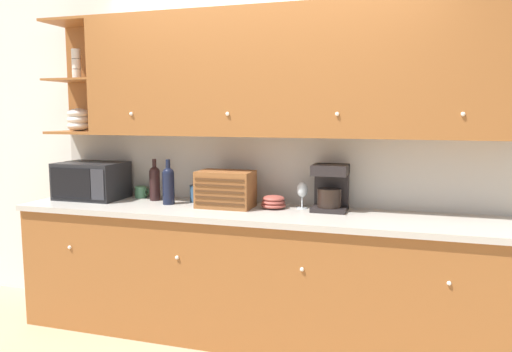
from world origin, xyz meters
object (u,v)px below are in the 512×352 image
(second_wine_bottle, at_px, (168,184))
(bread_box, at_px, (226,189))
(bowl_stack_on_counter, at_px, (273,202))
(storage_canister, at_px, (197,193))
(microwave, at_px, (92,181))
(mug, at_px, (141,192))
(coffee_maker, at_px, (330,187))
(wine_bottle, at_px, (155,182))
(wine_glass, at_px, (302,191))

(second_wine_bottle, xyz_separation_m, bread_box, (0.45, 0.01, -0.02))
(bowl_stack_on_counter, bearing_deg, storage_canister, 172.98)
(microwave, xyz_separation_m, mug, (0.35, 0.15, -0.10))
(mug, relative_size, bread_box, 0.26)
(coffee_maker, bearing_deg, wine_bottle, 179.98)
(microwave, xyz_separation_m, coffee_maker, (1.88, 0.08, 0.02))
(mug, distance_m, bread_box, 0.82)
(second_wine_bottle, bearing_deg, wine_bottle, 146.43)
(wine_bottle, xyz_separation_m, bread_box, (0.63, -0.11, -0.01))
(wine_bottle, height_order, bread_box, wine_bottle)
(wine_bottle, bearing_deg, wine_glass, 0.50)
(microwave, relative_size, second_wine_bottle, 1.50)
(wine_glass, relative_size, coffee_maker, 0.59)
(storage_canister, bearing_deg, microwave, -172.74)
(storage_canister, distance_m, bowl_stack_on_counter, 0.63)
(wine_bottle, bearing_deg, bread_box, -9.78)
(microwave, height_order, wine_bottle, wine_bottle)
(second_wine_bottle, relative_size, coffee_maker, 1.04)
(microwave, bearing_deg, mug, 23.30)
(wine_bottle, distance_m, bowl_stack_on_counter, 0.97)
(wine_glass, bearing_deg, wine_bottle, -179.50)
(mug, height_order, bread_box, bread_box)
(microwave, distance_m, wine_glass, 1.68)
(bowl_stack_on_counter, bearing_deg, mug, 173.97)
(mug, xyz_separation_m, bowl_stack_on_counter, (1.13, -0.12, -0.00))
(microwave, relative_size, storage_canister, 3.88)
(bread_box, bearing_deg, second_wine_bottle, -178.69)
(mug, distance_m, coffee_maker, 1.53)
(storage_canister, distance_m, coffee_maker, 1.03)
(second_wine_bottle, height_order, coffee_maker, second_wine_bottle)
(coffee_maker, bearing_deg, microwave, -177.60)
(second_wine_bottle, bearing_deg, microwave, 176.78)
(second_wine_bottle, distance_m, wine_glass, 0.99)
(mug, xyz_separation_m, second_wine_bottle, (0.34, -0.19, 0.11))
(wine_bottle, xyz_separation_m, second_wine_bottle, (0.18, -0.12, 0.01))
(wine_bottle, xyz_separation_m, storage_canister, (0.34, 0.03, -0.08))
(storage_canister, relative_size, bread_box, 0.33)
(storage_canister, xyz_separation_m, bowl_stack_on_counter, (0.63, -0.08, -0.02))
(microwave, relative_size, wine_glass, 2.66)
(mug, xyz_separation_m, coffee_maker, (1.53, -0.07, 0.12))
(mug, height_order, wine_glass, wine_glass)
(bread_box, distance_m, coffee_maker, 0.74)
(second_wine_bottle, relative_size, storage_canister, 2.59)
(bowl_stack_on_counter, relative_size, coffee_maker, 0.56)
(storage_canister, bearing_deg, bowl_stack_on_counter, -7.02)
(bread_box, relative_size, bowl_stack_on_counter, 2.21)
(mug, bearing_deg, second_wine_bottle, -28.97)
(bread_box, bearing_deg, storage_canister, 154.51)
(storage_canister, bearing_deg, wine_glass, -1.34)
(bowl_stack_on_counter, height_order, wine_glass, wine_glass)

